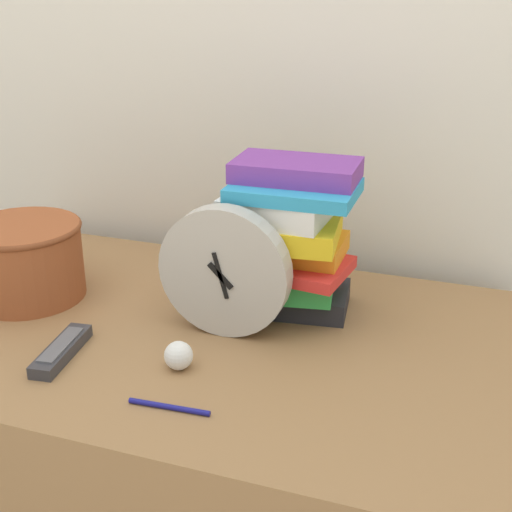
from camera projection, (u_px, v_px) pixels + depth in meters
name	position (u px, v px, depth m)	size (l,w,h in m)	color
wall_back	(264.00, 29.00, 1.42)	(6.00, 0.04, 2.40)	silver
desk	(194.00, 496.00, 1.38)	(1.08, 0.68, 0.74)	olive
desk_clock	(224.00, 272.00, 1.17)	(0.23, 0.04, 0.23)	#B7B2A8
book_stack	(286.00, 240.00, 1.24)	(0.26, 0.19, 0.28)	#232328
basket	(25.00, 258.00, 1.32)	(0.22, 0.22, 0.14)	#994C28
tv_remote	(61.00, 350.00, 1.14)	(0.06, 0.15, 0.02)	#333338
crumpled_paper_ball	(179.00, 356.00, 1.10)	(0.05, 0.05, 0.05)	white
pen	(169.00, 407.00, 1.01)	(0.12, 0.02, 0.01)	navy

